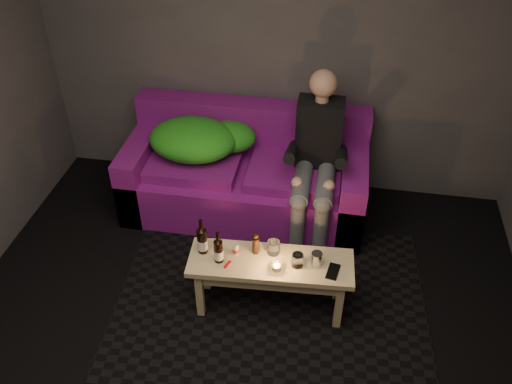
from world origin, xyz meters
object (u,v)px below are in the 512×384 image
(coffee_table, at_px, (271,269))
(beer_bottle_b, at_px, (218,251))
(person, at_px, (317,156))
(steel_cup, at_px, (317,259))
(beer_bottle_a, at_px, (202,240))
(sofa, at_px, (247,176))

(coffee_table, xyz_separation_m, beer_bottle_b, (-0.34, -0.05, 0.17))
(person, xyz_separation_m, steel_cup, (0.09, -0.93, -0.18))
(person, distance_m, steel_cup, 0.95)
(beer_bottle_a, xyz_separation_m, steel_cup, (0.77, 0.01, -0.05))
(coffee_table, bearing_deg, steel_cup, 3.81)
(beer_bottle_a, relative_size, steel_cup, 2.76)
(person, bearing_deg, beer_bottle_a, -125.92)
(person, relative_size, coffee_table, 1.18)
(coffee_table, xyz_separation_m, steel_cup, (0.30, 0.02, 0.13))
(coffee_table, relative_size, steel_cup, 11.14)
(sofa, distance_m, coffee_table, 1.18)
(beer_bottle_b, bearing_deg, steel_cup, 6.61)
(coffee_table, bearing_deg, beer_bottle_a, 178.30)
(sofa, bearing_deg, beer_bottle_b, -88.40)
(person, distance_m, beer_bottle_a, 1.17)
(beer_bottle_a, distance_m, steel_cup, 0.77)
(beer_bottle_a, bearing_deg, beer_bottle_b, -28.38)
(sofa, height_order, coffee_table, sofa)
(person, xyz_separation_m, beer_bottle_b, (-0.55, -1.01, -0.14))
(steel_cup, bearing_deg, person, 95.57)
(beer_bottle_b, relative_size, steel_cup, 2.46)
(person, xyz_separation_m, coffee_table, (-0.21, -0.95, -0.32))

